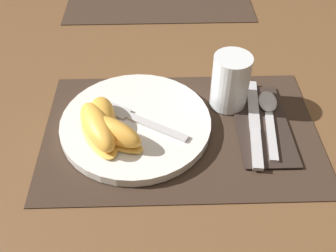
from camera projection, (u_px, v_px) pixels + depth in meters
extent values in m
plane|color=brown|center=(181.00, 132.00, 0.69)|extent=(3.00, 3.00, 0.00)
cube|color=#38281E|center=(181.00, 131.00, 0.69)|extent=(0.48, 0.30, 0.00)
cylinder|color=white|center=(136.00, 124.00, 0.69)|extent=(0.26, 0.26, 0.02)
cylinder|color=silver|center=(230.00, 81.00, 0.70)|extent=(0.07, 0.07, 0.10)
cylinder|color=orange|center=(229.00, 94.00, 0.72)|extent=(0.06, 0.06, 0.04)
cube|color=#2D231E|center=(262.00, 124.00, 0.69)|extent=(0.09, 0.20, 0.00)
cube|color=#BCBCC1|center=(257.00, 149.00, 0.65)|extent=(0.03, 0.09, 0.01)
cube|color=#BCBCC1|center=(253.00, 105.00, 0.72)|extent=(0.04, 0.13, 0.01)
cube|color=#BCBCC1|center=(271.00, 136.00, 0.67)|extent=(0.03, 0.11, 0.01)
ellipsoid|color=#BCBCC1|center=(268.00, 101.00, 0.73)|extent=(0.04, 0.06, 0.01)
cube|color=#BCBCC1|center=(157.00, 127.00, 0.66)|extent=(0.11, 0.07, 0.00)
cube|color=#BCBCC1|center=(111.00, 109.00, 0.70)|extent=(0.08, 0.06, 0.00)
ellipsoid|color=#F7C656|center=(102.00, 123.00, 0.67)|extent=(0.06, 0.10, 0.01)
ellipsoid|color=#F9B242|center=(101.00, 117.00, 0.66)|extent=(0.06, 0.10, 0.04)
ellipsoid|color=#F7C656|center=(99.00, 134.00, 0.65)|extent=(0.10, 0.13, 0.01)
ellipsoid|color=#F9B242|center=(98.00, 126.00, 0.64)|extent=(0.09, 0.12, 0.05)
ellipsoid|color=#F7C656|center=(113.00, 138.00, 0.64)|extent=(0.12, 0.09, 0.01)
ellipsoid|color=#F9B242|center=(112.00, 131.00, 0.63)|extent=(0.11, 0.09, 0.04)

